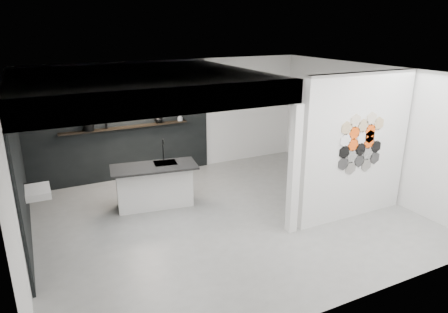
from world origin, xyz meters
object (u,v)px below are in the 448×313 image
Objects in this scene: partition_panel at (356,148)px; stockpot at (88,126)px; wall_basin at (38,192)px; glass_bowl at (180,119)px; glass_vase at (180,118)px; bottle_dark at (106,126)px; kitchen_island at (155,185)px; kettle at (159,120)px; utensil_cup at (89,128)px.

partition_panel reaches higher than stockpot.
partition_panel is at bearing -18.23° from wall_basin.
stockpot is 2.19m from glass_bowl.
wall_basin is (-5.46, 1.80, -0.55)m from partition_panel.
partition_panel is 23.29× the size of glass_vase.
wall_basin is 4.41× the size of bottle_dark.
wall_basin is 4.99× the size of glass_vase.
partition_panel is 4.39m from glass_vase.
bottle_dark is (-0.56, 1.74, 0.92)m from kitchen_island.
kettle is at bearing 77.34° from kitchen_island.
glass_bowl is 0.91× the size of bottle_dark.
kitchen_island is 14.47× the size of glass_bowl.
kitchen_island is at bearing -72.22° from bottle_dark.
glass_bowl is at bearing 31.35° from wall_basin.
kettle reaches higher than bottle_dark.
kettle reaches higher than glass_vase.
glass_bowl is 1.79m from bottle_dark.
partition_panel is 5.78m from wall_basin.
glass_vase is (3.39, 2.07, 0.53)m from wall_basin.
kettle is (1.64, 0.00, -0.02)m from stockpot.
utensil_cup is at bearing 180.00° from glass_vase.
partition_panel reaches higher than utensil_cup.
utensil_cup is (1.22, 2.07, 0.52)m from wall_basin.
glass_bowl reaches higher than kitchen_island.
wall_basin is at bearing -120.51° from utensil_cup.
glass_bowl is (3.39, 2.07, 0.51)m from wall_basin.
partition_panel is at bearing -42.30° from utensil_cup.
kitchen_island is 2.20m from stockpot.
kettle is 1.58× the size of glass_bowl.
utensil_cup is (-4.25, 3.87, -0.03)m from partition_panel.
partition_panel reaches higher than bottle_dark.
kitchen_island is at bearing 8.51° from wall_basin.
wall_basin is at bearing -127.71° from bottle_dark.
bottle_dark reaches higher than wall_basin.
glass_bowl reaches higher than wall_basin.
stockpot is 1.78× the size of bottle_dark.
partition_panel is 4.67× the size of wall_basin.
glass_bowl is at bearing 63.43° from kitchen_island.
partition_panel is 20.58× the size of bottle_dark.
glass_bowl is 1.03× the size of glass_vase.
partition_panel reaches higher than kettle.
utensil_cup is at bearing 0.00° from stockpot.
bottle_dark is (-1.24, 0.00, -0.02)m from kettle.
glass_vase reaches higher than kitchen_island.
wall_basin is at bearing -148.65° from glass_vase.
kettle is at bearing 180.00° from glass_vase.
partition_panel reaches higher than glass_bowl.
utensil_cup is (-0.38, 0.00, -0.01)m from bottle_dark.
kettle is at bearing 180.00° from glass_bowl.
partition_panel is at bearing -61.77° from glass_bowl.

